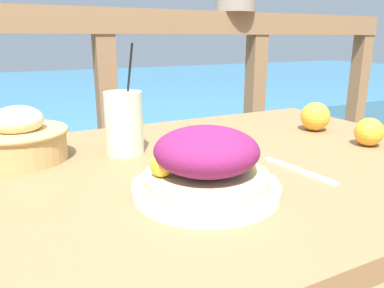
% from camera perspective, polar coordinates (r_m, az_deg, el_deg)
% --- Properties ---
extents(patio_table, '(1.26, 0.82, 0.78)m').
position_cam_1_polar(patio_table, '(0.83, 0.89, -9.61)').
color(patio_table, olive).
rests_on(patio_table, ground_plane).
extents(railing_fence, '(2.80, 0.08, 1.14)m').
position_cam_1_polar(railing_fence, '(1.46, -12.72, 5.16)').
color(railing_fence, brown).
rests_on(railing_fence, ground_plane).
extents(sea_backdrop, '(12.00, 4.00, 0.56)m').
position_cam_1_polar(sea_backdrop, '(3.98, -21.62, 3.90)').
color(sea_backdrop, teal).
rests_on(sea_backdrop, ground_plane).
extents(salad_plate, '(0.25, 0.25, 0.12)m').
position_cam_1_polar(salad_plate, '(0.63, 2.20, -3.38)').
color(salad_plate, silver).
rests_on(salad_plate, patio_table).
extents(drink_glass, '(0.09, 0.09, 0.25)m').
position_cam_1_polar(drink_glass, '(0.86, -10.31, 3.17)').
color(drink_glass, beige).
rests_on(drink_glass, patio_table).
extents(bread_basket, '(0.20, 0.20, 0.12)m').
position_cam_1_polar(bread_basket, '(0.88, -24.72, 0.72)').
color(bread_basket, tan).
rests_on(bread_basket, patio_table).
extents(knife, '(0.03, 0.18, 0.00)m').
position_cam_1_polar(knife, '(0.78, 15.95, -3.87)').
color(knife, silver).
rests_on(knife, patio_table).
extents(orange_near_basket, '(0.07, 0.07, 0.07)m').
position_cam_1_polar(orange_near_basket, '(1.02, 25.38, 1.67)').
color(orange_near_basket, '#F9A328').
rests_on(orange_near_basket, patio_table).
extents(orange_near_glass, '(0.08, 0.08, 0.08)m').
position_cam_1_polar(orange_near_glass, '(1.12, 18.27, 3.99)').
color(orange_near_glass, '#F9A328').
rests_on(orange_near_glass, patio_table).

